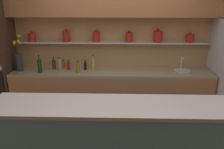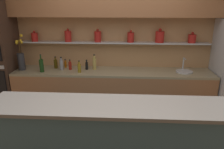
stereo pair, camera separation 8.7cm
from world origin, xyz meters
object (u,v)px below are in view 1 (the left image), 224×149
Objects in this scene: bottle_sauce_6 at (69,66)px; bottle_oil_7 at (78,68)px; bottle_sauce_4 at (64,64)px; bottle_spirit_5 at (93,63)px; bottle_sauce_2 at (85,66)px; bottle_oil_3 at (54,64)px; bottle_wine_1 at (40,66)px; bottle_spirit_0 at (60,65)px; sink_fixture at (182,70)px; flower_vase at (19,59)px.

bottle_sauce_6 is 0.86× the size of bottle_oil_7.
bottle_spirit_5 is (0.58, -0.10, 0.05)m from bottle_sauce_4.
bottle_sauce_2 is 0.31m from bottle_sauce_6.
bottle_spirit_5 reaches higher than bottle_oil_3.
bottle_wine_1 reaches higher than bottle_sauce_2.
bottle_spirit_0 reaches higher than bottle_sauce_2.
bottle_spirit_5 is at bearing -9.67° from bottle_sauce_4.
bottle_oil_3 is 1.21× the size of bottle_sauce_6.
bottle_oil_3 reaches higher than bottle_oil_7.
bottle_sauce_2 is at bearing 178.29° from sink_fixture.
bottle_sauce_6 is at bearing 8.69° from bottle_spirit_0.
bottle_spirit_0 reaches higher than bottle_sauce_6.
bottle_wine_1 is at bearing -165.66° from bottle_sauce_2.
bottle_sauce_4 is at bearing 137.55° from bottle_oil_7.
bottle_spirit_0 is at bearing 3.28° from flower_vase.
bottle_oil_7 reaches higher than bottle_sauce_2.
bottle_oil_7 is at bearing -5.66° from flower_vase.
flower_vase is 4.09× the size of bottle_sauce_4.
bottle_wine_1 reaches higher than bottle_oil_3.
bottle_oil_7 reaches higher than bottle_sauce_4.
bottle_sauce_6 is at bearing -176.30° from bottle_spirit_5.
bottle_spirit_5 reaches higher than bottle_oil_7.
bottle_sauce_6 is at bearing -12.30° from bottle_oil_3.
bottle_spirit_5 is (0.75, -0.03, 0.03)m from bottle_oil_3.
bottle_wine_1 reaches higher than sink_fixture.
bottle_sauce_6 is (-0.46, -0.03, -0.04)m from bottle_spirit_5.
bottle_oil_7 is (0.37, -0.15, -0.01)m from bottle_spirit_0.
bottle_wine_1 is at bearing -159.04° from bottle_sauce_6.
bottle_oil_7 is (-0.25, -0.21, -0.03)m from bottle_spirit_5.
bottle_oil_3 is at bearing -159.14° from bottle_sauce_4.
bottle_wine_1 is 0.96m from bottle_spirit_5.
flower_vase is 3.01m from sink_fixture.
bottle_spirit_5 is at bearing 4.99° from bottle_spirit_0.
bottle_spirit_5 is at bearing 12.80° from bottle_wine_1.
bottle_sauce_2 is 0.65× the size of bottle_spirit_5.
bottle_wine_1 is 1.50× the size of bottle_oil_7.
flower_vase is 2.89× the size of bottle_oil_3.
bottle_wine_1 is 1.76× the size of bottle_sauce_2.
bottle_spirit_5 is 1.51× the size of bottle_sauce_6.
sink_fixture is (3.01, 0.03, -0.20)m from flower_vase.
bottle_spirit_0 is at bearing 179.73° from sink_fixture.
bottle_wine_1 is at bearing -126.64° from bottle_oil_3.
bottle_wine_1 is at bearing -153.55° from bottle_spirit_0.
bottle_sauce_2 is 0.81× the size of bottle_oil_3.
bottle_wine_1 is 0.47m from bottle_sauce_4.
bottle_spirit_0 is (0.74, 0.04, -0.12)m from flower_vase.
flower_vase reaches higher than bottle_oil_7.
bottle_oil_7 is at bearing -42.45° from bottle_sauce_4.
bottle_oil_3 is at bearing 177.65° from sink_fixture.
bottle_sauce_4 is at bearing 170.33° from bottle_spirit_5.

